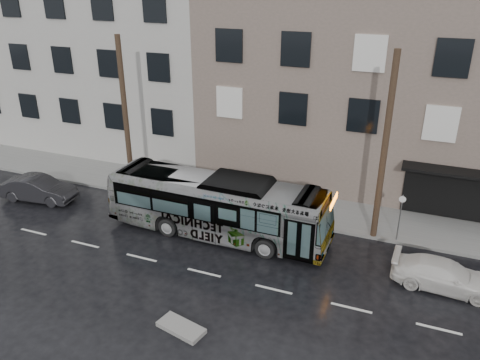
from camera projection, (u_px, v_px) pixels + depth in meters
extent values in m
plane|color=black|center=(227.00, 245.00, 22.61)|extent=(120.00, 120.00, 0.00)
cube|color=gray|center=(260.00, 202.00, 26.75)|extent=(90.00, 3.60, 0.15)
cube|color=gray|center=(378.00, 87.00, 29.51)|extent=(20.00, 12.00, 11.00)
cube|color=#B3B2A9|center=(90.00, 29.00, 37.57)|extent=(26.00, 15.00, 16.00)
cylinder|color=#433121|center=(384.00, 150.00, 21.35)|extent=(0.30, 0.30, 9.00)
cylinder|color=#433121|center=(126.00, 118.00, 26.09)|extent=(0.30, 0.30, 9.00)
cylinder|color=slate|center=(400.00, 218.00, 22.30)|extent=(0.06, 0.06, 2.40)
imported|color=#B2B2B2|center=(217.00, 206.00, 22.98)|extent=(11.29, 2.81, 3.13)
imported|color=silver|center=(444.00, 275.00, 19.29)|extent=(4.25, 1.88, 1.21)
imported|color=black|center=(39.00, 189.00, 26.84)|extent=(4.46, 2.01, 1.42)
cube|color=gray|center=(181.00, 328.00, 17.17)|extent=(1.93, 1.18, 0.18)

